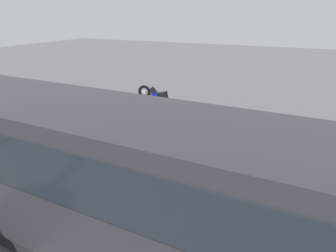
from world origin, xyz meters
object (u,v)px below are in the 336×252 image
object	(u,v)px
spectator_right	(107,148)
parked_motorcycle_silver	(124,180)
spectator_left	(169,162)
stunt_motorcycle	(159,101)
spectator_far_left	(205,175)
spectator_centre	(135,154)
traffic_cone	(181,122)
tour_bus	(111,184)

from	to	relation	value
spectator_right	parked_motorcycle_silver	distance (m)	1.30
spectator_left	parked_motorcycle_silver	size ratio (longest dim) A/B	0.81
spectator_right	parked_motorcycle_silver	size ratio (longest dim) A/B	0.84
stunt_motorcycle	spectator_far_left	bearing A→B (deg)	127.75
spectator_centre	traffic_cone	xyz separation A→B (m)	(0.78, -5.09, -0.72)
parked_motorcycle_silver	traffic_cone	size ratio (longest dim) A/B	3.24
parked_motorcycle_silver	spectator_left	bearing A→B (deg)	-147.08
spectator_centre	spectator_right	distance (m)	1.01
parked_motorcycle_silver	traffic_cone	distance (m)	5.78
traffic_cone	stunt_motorcycle	bearing A→B (deg)	-12.61
traffic_cone	parked_motorcycle_silver	bearing A→B (deg)	97.80
tour_bus	traffic_cone	size ratio (longest dim) A/B	16.70
spectator_left	parked_motorcycle_silver	bearing A→B (deg)	32.92
parked_motorcycle_silver	spectator_right	bearing A→B (deg)	-31.45
spectator_centre	stunt_motorcycle	xyz separation A→B (m)	(2.08, -5.38, 0.02)
tour_bus	spectator_far_left	xyz separation A→B (m)	(-1.23, -2.30, -0.66)
spectator_centre	stunt_motorcycle	size ratio (longest dim) A/B	0.91
spectator_left	spectator_centre	size ratio (longest dim) A/B	0.96
spectator_centre	stunt_motorcycle	world-z (taller)	stunt_motorcycle
spectator_right	traffic_cone	bearing A→B (deg)	-92.55
tour_bus	parked_motorcycle_silver	size ratio (longest dim) A/B	5.15
spectator_left	parked_motorcycle_silver	world-z (taller)	spectator_left
spectator_far_left	spectator_right	size ratio (longest dim) A/B	0.97
spectator_far_left	traffic_cone	xyz separation A→B (m)	(3.03, -5.31, -0.68)
tour_bus	spectator_far_left	size ratio (longest dim) A/B	6.29
spectator_far_left	spectator_centre	size ratio (longest dim) A/B	0.97
parked_motorcycle_silver	traffic_cone	world-z (taller)	parked_motorcycle_silver
spectator_right	traffic_cone	size ratio (longest dim) A/B	2.73
tour_bus	parked_motorcycle_silver	xyz separation A→B (m)	(1.02, -1.88, -1.16)
tour_bus	spectator_far_left	bearing A→B (deg)	-118.12
tour_bus	spectator_far_left	distance (m)	2.69
parked_motorcycle_silver	stunt_motorcycle	world-z (taller)	stunt_motorcycle
tour_bus	spectator_left	distance (m)	2.67
spectator_far_left	parked_motorcycle_silver	size ratio (longest dim) A/B	0.82
spectator_far_left	tour_bus	bearing A→B (deg)	61.88
spectator_far_left	spectator_centre	bearing A→B (deg)	-5.58
stunt_motorcycle	traffic_cone	size ratio (longest dim) A/B	3.00
spectator_far_left	spectator_left	xyz separation A→B (m)	(1.17, -0.28, -0.01)
spectator_centre	spectator_right	bearing A→B (deg)	1.09
tour_bus	spectator_left	world-z (taller)	tour_bus
spectator_right	stunt_motorcycle	world-z (taller)	stunt_motorcycle
spectator_far_left	stunt_motorcycle	world-z (taller)	stunt_motorcycle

